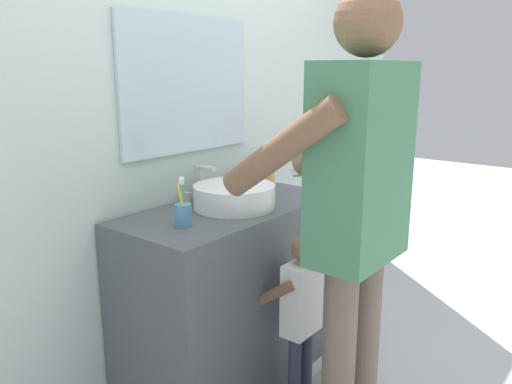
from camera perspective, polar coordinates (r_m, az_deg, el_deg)
back_wall at (r=2.56m, az=-8.37°, el=9.37°), size 4.40×0.10×2.70m
vanity_cabinet at (r=2.57m, az=-2.67°, el=-11.35°), size 1.14×0.54×0.90m
sink_basin at (r=2.39m, az=-2.44°, el=-0.44°), size 0.39×0.39×0.11m
faucet at (r=2.54m, az=-6.40°, el=0.89°), size 0.18×0.14×0.18m
toothbrush_cup at (r=2.13m, az=-8.19°, el=-2.40°), size 0.07×0.07×0.21m
soap_bottle at (r=2.68m, az=1.50°, el=1.35°), size 0.06×0.06×0.17m
child_toddler at (r=2.34m, az=4.98°, el=-12.85°), size 0.26×0.26×0.83m
adult_parent at (r=1.92m, az=11.05°, el=-0.18°), size 0.56×0.59×1.81m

